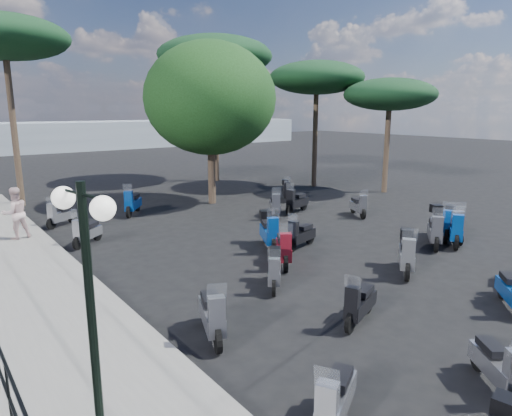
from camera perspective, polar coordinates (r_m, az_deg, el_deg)
ground at (r=12.56m, az=8.21°, el=-8.51°), size 120.00×120.00×0.00m
sidewalk at (r=12.17m, az=-25.81°, el=-9.98°), size 3.00×30.00×0.15m
lamp_post_0 at (r=5.37m, az=-19.83°, el=-13.20°), size 0.41×1.04×3.57m
pedestrian_far at (r=17.21m, az=-27.88°, el=-0.57°), size 0.94×0.79×1.75m
scooter_1 at (r=7.00m, az=9.83°, el=-22.70°), size 1.43×0.91×1.26m
scooter_2 at (r=9.20m, az=-5.45°, el=-13.25°), size 0.86×1.63×1.37m
scooter_3 at (r=11.61m, az=2.34°, el=-7.82°), size 1.08×1.21×1.18m
scooter_4 at (r=16.08m, az=-20.40°, el=-2.93°), size 1.26×1.04×1.22m
scooter_5 at (r=19.06m, az=-23.19°, el=-0.85°), size 1.35×0.93×1.23m
scooter_7 at (r=8.59m, az=27.96°, el=-17.11°), size 0.98×1.29×1.21m
scooter_8 at (r=10.01m, az=12.81°, el=-11.64°), size 1.48×0.74×1.23m
scooter_9 at (r=13.18m, az=3.50°, el=-5.17°), size 1.11×1.49×1.39m
scooter_10 at (r=14.83m, az=5.62°, el=-3.39°), size 1.55×0.67×1.26m
scooter_11 at (r=20.07m, az=-15.17°, el=0.56°), size 1.21×1.48×1.43m
scooter_14 at (r=11.88m, az=29.36°, el=-9.04°), size 1.23×1.11×1.25m
scooter_15 at (r=13.22m, az=18.32°, el=-5.47°), size 1.52×1.25×1.44m
scooter_16 at (r=14.72m, az=1.64°, el=-2.97°), size 1.07×1.70×1.48m
scooter_19 at (r=17.12m, az=22.92°, el=-1.82°), size 1.67×1.03×1.44m
scooter_20 at (r=16.89m, az=22.69°, el=-1.94°), size 1.07×1.71×1.48m
scooter_21 at (r=18.95m, az=2.40°, el=0.24°), size 1.08×1.48×1.37m
scooter_22 at (r=19.83m, az=5.08°, el=0.76°), size 1.69×0.79×1.39m
scooter_25 at (r=15.99m, az=21.47°, el=-2.81°), size 1.52×1.18×1.44m
scooter_26 at (r=16.47m, az=23.61°, el=-2.55°), size 1.56×1.17×1.46m
scooter_27 at (r=19.60m, az=12.69°, el=0.21°), size 0.86×1.42×1.24m
scooter_28 at (r=22.53m, az=3.78°, el=2.16°), size 1.05×1.38×1.26m
broadleaf_tree at (r=21.59m, az=-5.75°, el=13.44°), size 6.07×6.07×7.47m
pine_0 at (r=28.74m, az=-5.17°, el=18.36°), size 6.89×6.89×8.71m
pine_1 at (r=26.59m, az=7.59°, el=15.79°), size 5.30×5.30×7.05m
pine_2 at (r=23.70m, az=-29.00°, el=18.09°), size 5.53×5.53×8.43m
pine_3 at (r=25.41m, az=16.38°, el=13.41°), size 4.82×4.82×6.01m
distant_hills at (r=53.94m, az=-28.28°, el=7.74°), size 70.00×8.00×3.00m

